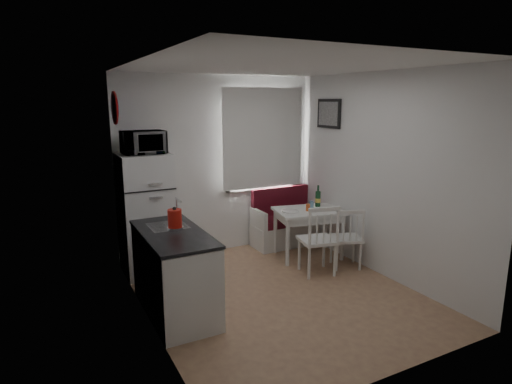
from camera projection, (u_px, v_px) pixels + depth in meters
floor at (279, 294)px, 5.05m from camera, size 3.00×3.50×0.02m
ceiling at (281, 65)px, 4.50m from camera, size 3.00×3.50×0.02m
wall_back at (219, 166)px, 6.29m from camera, size 3.00×0.02×2.60m
wall_front at (397, 226)px, 3.26m from camera, size 3.00×0.02×2.60m
wall_left at (145, 201)px, 4.09m from camera, size 0.02×3.50×2.60m
wall_right at (381, 176)px, 5.45m from camera, size 0.02×3.50×2.60m
window at (262, 142)px, 6.51m from camera, size 1.22×0.06×1.47m
curtain at (264, 139)px, 6.44m from camera, size 1.35×0.02×1.50m
kitchen_counter at (174, 272)px, 4.54m from camera, size 0.62×1.32×1.16m
wall_sign at (115, 108)px, 5.18m from camera, size 0.03×0.40×0.40m
picture_frame at (329, 114)px, 6.24m from camera, size 0.04×0.52×0.42m
bench at (290, 225)px, 6.79m from camera, size 1.25×0.48×0.90m
dining_table at (309, 215)px, 6.15m from camera, size 1.06×0.84×0.70m
chair_left at (322, 233)px, 5.47m from camera, size 0.52×0.50×0.51m
chair_right at (351, 232)px, 5.71m from camera, size 0.51×0.51×0.45m
fridge at (146, 214)px, 5.56m from camera, size 0.63×0.63×1.58m
microwave at (143, 142)px, 5.32m from camera, size 0.52×0.35×0.29m
kettle at (175, 219)px, 4.51m from camera, size 0.18×0.18×0.24m
wine_bottle at (318, 196)px, 6.29m from camera, size 0.08×0.08×0.32m
drinking_glass_orange at (308, 207)px, 6.06m from camera, size 0.06×0.06×0.10m
drinking_glass_blue at (311, 205)px, 6.20m from camera, size 0.07×0.07×0.11m
plate at (290, 211)px, 6.01m from camera, size 0.24×0.24×0.02m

